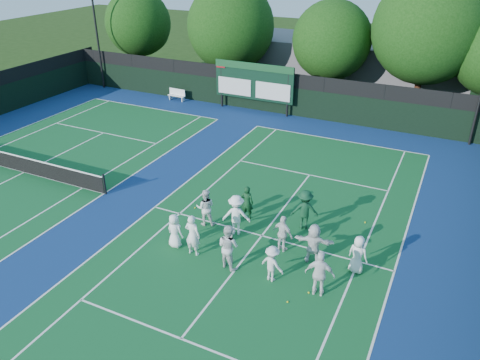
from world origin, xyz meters
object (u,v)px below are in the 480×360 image
at_px(scoreboard, 254,82).
at_px(bench, 177,94).
at_px(tennis_net, 23,164).
at_px(coach_left, 247,202).

relative_size(scoreboard, bench, 4.15).
distance_m(scoreboard, bench, 6.66).
bearing_deg(bench, tennis_net, -92.22).
xyz_separation_m(scoreboard, bench, (-6.43, -0.22, -1.70)).
xyz_separation_m(scoreboard, tennis_net, (-6.99, -14.59, -1.70)).
distance_m(scoreboard, tennis_net, 16.26).
xyz_separation_m(scoreboard, coach_left, (5.82, -13.53, -1.39)).
bearing_deg(coach_left, bench, -52.61).
bearing_deg(coach_left, tennis_net, -0.53).
height_order(tennis_net, bench, tennis_net).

